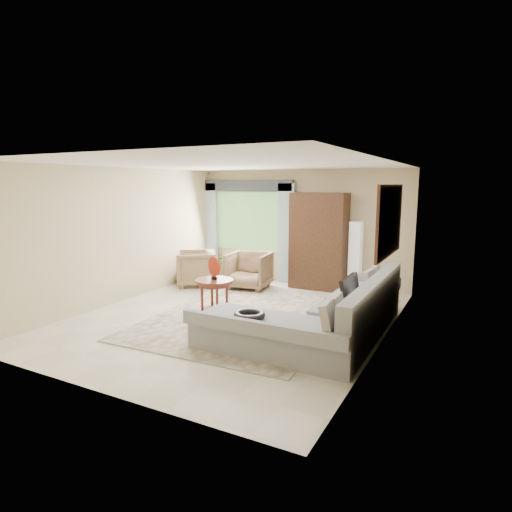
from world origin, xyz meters
The scene contains 17 objects.
ground centered at (0.00, 0.00, 0.00)m, with size 6.00×6.00×0.00m, color silver.
area_rug centered at (0.22, 0.15, 0.01)m, with size 3.00×4.00×0.02m, color beige.
sectional_sofa centered at (1.78, -0.18, 0.28)m, with size 2.30×3.46×0.90m.
tv_screen centered at (2.05, -0.10, 0.72)m, with size 0.06×0.74×0.48m, color black.
garden_hose centered at (1.00, -1.26, 0.55)m, with size 0.43×0.43×0.09m, color black.
coffee_table centered at (-0.32, -0.10, 0.35)m, with size 0.66×0.66×0.66m.
red_disc centered at (-0.32, -0.10, 0.89)m, with size 0.34×0.34×0.03m, color #9E1F0F.
armchair_left centered at (-2.00, 1.68, 0.40)m, with size 0.85×0.87×0.79m, color #90754F.
armchair_right centered at (-0.79, 1.97, 0.40)m, with size 0.86×0.89×0.81m, color olive.
potted_plant centered at (-2.06, 2.66, 0.26)m, with size 0.47×0.41×0.53m, color #999999.
armoire centered at (0.55, 2.72, 1.05)m, with size 1.20×0.55×2.10m, color black.
floor_lamp centered at (1.35, 2.78, 0.75)m, with size 0.24×0.24×1.50m, color silver.
window centered at (-1.35, 2.97, 1.40)m, with size 1.80×0.04×1.40m, color #669E59.
curtain_left centered at (-2.40, 2.88, 1.15)m, with size 0.40×0.08×2.30m, color #9EB7CC.
curtain_right centered at (-0.30, 2.88, 1.15)m, with size 0.40×0.08×2.30m, color #9EB7CC.
valance centered at (-1.35, 2.90, 2.25)m, with size 2.40×0.12×0.26m, color #1E232D.
wall_mirror centered at (2.46, 0.35, 1.75)m, with size 0.05×1.70×1.05m.
Camera 1 is at (3.65, -6.10, 2.28)m, focal length 30.00 mm.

